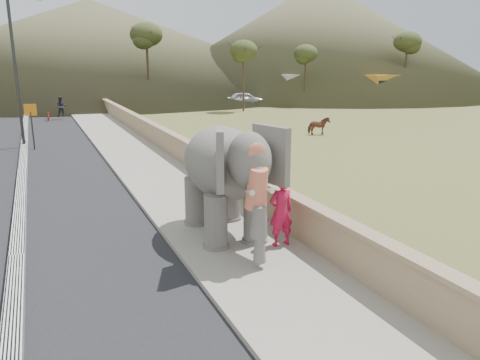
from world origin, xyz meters
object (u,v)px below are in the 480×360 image
elephant_and_man (224,179)px  motorcyclist (55,111)px  lamppost (20,55)px  cow (319,126)px

elephant_and_man → motorcyclist: 29.02m
elephant_and_man → motorcyclist: elephant_and_man is taller
lamppost → cow: (16.72, -2.51, -4.31)m
cow → elephant_and_man: bearing=150.4°
lamppost → elephant_and_man: bearing=-74.2°
motorcyclist → lamppost: bearing=-98.6°
cow → motorcyclist: 20.96m
cow → lamppost: bearing=92.3°
cow → elephant_and_man: size_ratio=0.32×
motorcyclist → elephant_and_man: bearing=-84.4°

